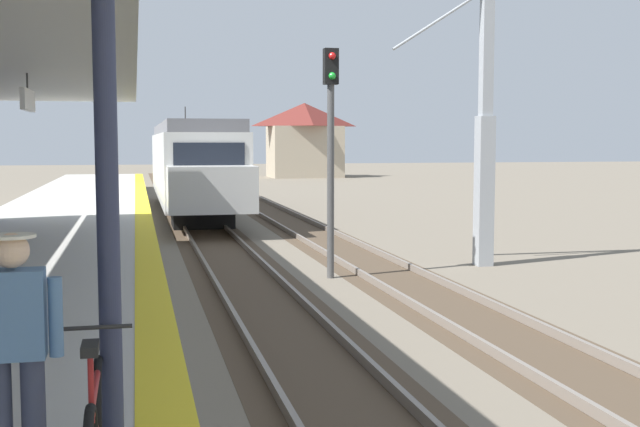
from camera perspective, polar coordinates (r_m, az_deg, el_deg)
The scene contains 8 objects.
station_platform at distance 16.87m, azimuth -19.66°, elevation -4.34°, with size 5.00×80.00×0.91m.
track_pair_nearest_platform at distance 20.89m, azimuth -6.21°, elevation -3.41°, with size 2.34×120.00×0.16m.
track_pair_middle at distance 21.54m, azimuth 2.82°, elevation -3.13°, with size 2.34×120.00×0.16m.
approaching_train at distance 35.38m, azimuth -9.00°, elevation 3.50°, with size 2.93×19.60×4.76m.
commuter_person at distance 5.48m, azimuth -20.65°, elevation -8.90°, with size 0.59×0.30×1.67m.
rail_signal_post at distance 18.41m, azimuth 0.76°, elevation 5.30°, with size 0.32×0.34×5.20m.
catenary_pylon_far_side at distance 20.58m, azimuth 10.76°, elevation 6.33°, with size 5.00×0.40×7.50m.
distant_trackside_house at distance 70.51m, azimuth -1.10°, elevation 5.28°, with size 6.60×5.28×6.40m.
Camera 1 is at (-0.45, -0.53, 3.14)m, focal length 45.57 mm.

